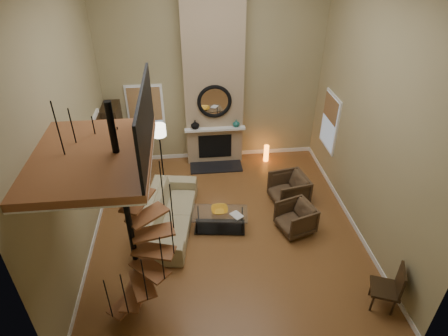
{
  "coord_description": "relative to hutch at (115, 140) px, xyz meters",
  "views": [
    {
      "loc": [
        -0.74,
        -6.62,
        6.03
      ],
      "look_at": [
        0.0,
        0.4,
        1.4
      ],
      "focal_mm": 30.26,
      "sensor_mm": 36.0,
      "label": 1
    }
  ],
  "objects": [
    {
      "name": "ground",
      "position": [
        2.77,
        -2.81,
        -0.95
      ],
      "size": [
        6.0,
        6.5,
        0.01
      ],
      "primitive_type": "cube",
      "color": "#966030",
      "rests_on": "ground"
    },
    {
      "name": "back_wall",
      "position": [
        2.77,
        0.44,
        1.8
      ],
      "size": [
        6.0,
        0.02,
        5.5
      ],
      "primitive_type": "cube",
      "color": "tan",
      "rests_on": "ground"
    },
    {
      "name": "front_wall",
      "position": [
        2.77,
        -6.06,
        1.8
      ],
      "size": [
        6.0,
        0.02,
        5.5
      ],
      "primitive_type": "cube",
      "color": "tan",
      "rests_on": "ground"
    },
    {
      "name": "left_wall",
      "position": [
        -0.23,
        -2.81,
        1.8
      ],
      "size": [
        0.02,
        6.5,
        5.5
      ],
      "primitive_type": "cube",
      "color": "tan",
      "rests_on": "ground"
    },
    {
      "name": "right_wall",
      "position": [
        5.77,
        -2.81,
        1.8
      ],
      "size": [
        0.02,
        6.5,
        5.5
      ],
      "primitive_type": "cube",
      "color": "tan",
      "rests_on": "ground"
    },
    {
      "name": "baseboard_back",
      "position": [
        2.77,
        0.43,
        -0.89
      ],
      "size": [
        6.0,
        0.02,
        0.12
      ],
      "primitive_type": "cube",
      "color": "white",
      "rests_on": "ground"
    },
    {
      "name": "baseboard_left",
      "position": [
        -0.22,
        -2.81,
        -0.89
      ],
      "size": [
        0.02,
        6.5,
        0.12
      ],
      "primitive_type": "cube",
      "color": "white",
      "rests_on": "ground"
    },
    {
      "name": "baseboard_right",
      "position": [
        5.76,
        -2.81,
        -0.89
      ],
      "size": [
        0.02,
        6.5,
        0.12
      ],
      "primitive_type": "cube",
      "color": "white",
      "rests_on": "ground"
    },
    {
      "name": "chimney_breast",
      "position": [
        2.77,
        0.25,
        1.8
      ],
      "size": [
        1.6,
        0.38,
        5.5
      ],
      "primitive_type": "cube",
      "color": "tan",
      "rests_on": "ground"
    },
    {
      "name": "hearth",
      "position": [
        2.77,
        -0.24,
        -0.93
      ],
      "size": [
        1.5,
        0.6,
        0.04
      ],
      "primitive_type": "cube",
      "color": "black",
      "rests_on": "ground"
    },
    {
      "name": "firebox",
      "position": [
        2.77,
        0.05,
        -0.4
      ],
      "size": [
        0.95,
        0.02,
        0.72
      ],
      "primitive_type": "cube",
      "color": "black",
      "rests_on": "chimney_breast"
    },
    {
      "name": "mantel",
      "position": [
        2.77,
        -0.03,
        0.2
      ],
      "size": [
        1.7,
        0.18,
        0.06
      ],
      "primitive_type": "cube",
      "color": "white",
      "rests_on": "chimney_breast"
    },
    {
      "name": "mirror_frame",
      "position": [
        2.77,
        0.03,
        1.0
      ],
      "size": [
        0.94,
        0.1,
        0.94
      ],
      "primitive_type": "torus",
      "rotation": [
        1.57,
        0.0,
        0.0
      ],
      "color": "black",
      "rests_on": "chimney_breast"
    },
    {
      "name": "mirror_disc",
      "position": [
        2.77,
        0.04,
        1.0
      ],
      "size": [
        0.8,
        0.01,
        0.8
      ],
      "primitive_type": "cylinder",
      "rotation": [
        1.57,
        0.0,
        0.0
      ],
      "color": "white",
      "rests_on": "chimney_breast"
    },
    {
      "name": "vase_left",
      "position": [
        2.22,
        0.01,
        0.35
      ],
      "size": [
        0.24,
        0.24,
        0.25
      ],
      "primitive_type": "imported",
      "color": "black",
      "rests_on": "mantel"
    },
    {
      "name": "vase_right",
      "position": [
        3.37,
        0.01,
        0.33
      ],
      "size": [
        0.2,
        0.2,
        0.21
      ],
      "primitive_type": "imported",
      "color": "#18564F",
      "rests_on": "mantel"
    },
    {
      "name": "window_back",
      "position": [
        0.87,
        0.41,
        0.67
      ],
      "size": [
        1.02,
        0.06,
        1.52
      ],
      "color": "white",
      "rests_on": "back_wall"
    },
    {
      "name": "window_right",
      "position": [
        5.75,
        -0.81,
        0.68
      ],
      "size": [
        0.06,
        1.02,
        1.52
      ],
      "color": "white",
      "rests_on": "right_wall"
    },
    {
      "name": "entry_door",
      "position": [
        -0.18,
        -1.01,
        0.1
      ],
      "size": [
        0.1,
        1.05,
        2.16
      ],
      "color": "white",
      "rests_on": "ground"
    },
    {
      "name": "loft",
      "position": [
        0.73,
        -4.61,
        2.29
      ],
      "size": [
        1.7,
        2.2,
        1.09
      ],
      "color": "brown",
      "rests_on": "left_wall"
    },
    {
      "name": "spiral_stair",
      "position": [
        0.99,
        -4.61,
        0.83
      ],
      "size": [
        1.47,
        1.47,
        4.06
      ],
      "color": "black",
      "rests_on": "ground"
    },
    {
      "name": "hutch",
      "position": [
        0.0,
        0.0,
        0.0
      ],
      "size": [
        0.43,
        0.91,
        2.03
      ],
      "primitive_type": "cube",
      "color": "black",
      "rests_on": "ground"
    },
    {
      "name": "sofa",
      "position": [
        1.46,
        -2.62,
        -0.55
      ],
      "size": [
        1.42,
        2.74,
        0.76
      ],
      "primitive_type": "imported",
      "rotation": [
        0.0,
        0.0,
        1.41
      ],
      "color": "tan",
      "rests_on": "ground"
    },
    {
      "name": "armchair_near",
      "position": [
        4.54,
        -1.97,
        -0.6
      ],
      "size": [
        1.01,
        0.99,
        0.79
      ],
      "primitive_type": "imported",
      "rotation": [
        0.0,
        0.0,
        -1.39
      ],
      "color": "#483421",
      "rests_on": "ground"
    },
    {
      "name": "armchair_far",
      "position": [
        4.42,
        -3.05,
        -0.6
      ],
      "size": [
        0.95,
        0.94,
        0.69
      ],
      "primitive_type": "imported",
      "rotation": [
        0.0,
        0.0,
        -1.26
      ],
      "color": "#483421",
      "rests_on": "ground"
    },
    {
      "name": "coffee_table",
      "position": [
        2.63,
        -2.83,
        -0.67
      ],
      "size": [
        1.34,
        0.79,
        0.46
      ],
      "color": "silver",
      "rests_on": "ground"
    },
    {
      "name": "bowl",
      "position": [
        2.63,
        -2.78,
        -0.45
      ],
      "size": [
        0.39,
        0.39,
        0.1
      ],
      "primitive_type": "imported",
      "color": "gold",
      "rests_on": "coffee_table"
    },
    {
      "name": "book",
      "position": [
        2.98,
        -2.98,
        -0.49
      ],
      "size": [
        0.33,
        0.35,
        0.03
      ],
      "primitive_type": "imported",
      "rotation": [
        0.0,
        0.0,
        0.56
      ],
      "color": "gray",
      "rests_on": "coffee_table"
    },
    {
      "name": "floor_lamp",
      "position": [
        1.27,
        -0.72,
        0.46
      ],
      "size": [
        0.37,
        0.37,
        1.7
      ],
      "color": "black",
      "rests_on": "ground"
    },
    {
      "name": "accent_lamp",
      "position": [
        4.29,
        -0.01,
        -0.7
      ],
      "size": [
        0.15,
        0.15,
        0.52
      ],
      "primitive_type": "cylinder",
      "color": "orange",
      "rests_on": "ground"
    },
    {
      "name": "side_chair",
      "position": [
        5.49,
        -5.28,
        -0.42
      ],
      "size": [
        0.64,
        0.64,
        1.01
      ],
      "color": "black",
      "rests_on": "ground"
    }
  ]
}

